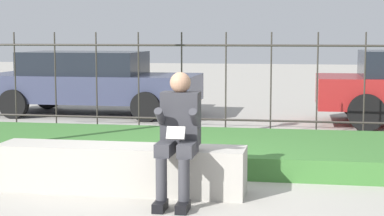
# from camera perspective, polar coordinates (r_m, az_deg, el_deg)

# --- Properties ---
(ground_plane) EXTENTS (60.00, 60.00, 0.00)m
(ground_plane) POSITION_cam_1_polar(r_m,az_deg,el_deg) (6.87, -3.38, -7.54)
(ground_plane) COLOR #A8A399
(stone_bench) EXTENTS (2.66, 0.53, 0.50)m
(stone_bench) POSITION_cam_1_polar(r_m,az_deg,el_deg) (6.91, -6.36, -5.58)
(stone_bench) COLOR #ADA89E
(stone_bench) RESTS_ON ground_plane
(person_seated_reader) EXTENTS (0.42, 0.73, 1.30)m
(person_seated_reader) POSITION_cam_1_polar(r_m,az_deg,el_deg) (6.37, -1.20, -2.05)
(person_seated_reader) COLOR black
(person_seated_reader) RESTS_ON ground_plane
(grass_berm) EXTENTS (10.39, 2.39, 0.27)m
(grass_berm) POSITION_cam_1_polar(r_m,az_deg,el_deg) (8.66, -0.51, -3.67)
(grass_berm) COLOR #3D7533
(grass_berm) RESTS_ON ground_plane
(iron_fence) EXTENTS (8.39, 0.03, 1.71)m
(iron_fence) POSITION_cam_1_polar(r_m,az_deg,el_deg) (10.04, 1.04, 2.13)
(iron_fence) COLOR #332D28
(iron_fence) RESTS_ON ground_plane
(car_parked_left) EXTENTS (4.40, 1.96, 1.31)m
(car_parked_left) POSITION_cam_1_polar(r_m,az_deg,el_deg) (13.53, -9.01, 2.36)
(car_parked_left) COLOR #383D56
(car_parked_left) RESTS_ON ground_plane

